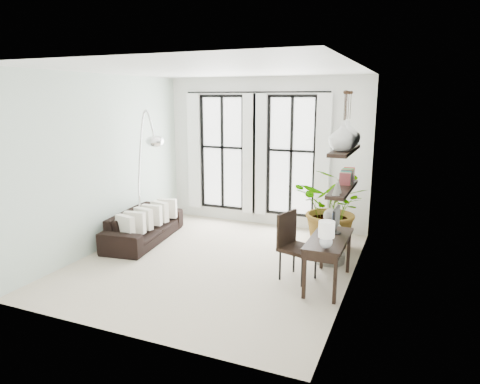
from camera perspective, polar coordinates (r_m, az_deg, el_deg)
The scene contains 16 objects.
floor at distance 7.46m, azimuth -3.25°, elevation -9.33°, with size 5.00×5.00×0.00m, color beige.
ceiling at distance 6.94m, azimuth -3.59°, elevation 16.00°, with size 5.00×5.00×0.00m, color white.
wall_left at distance 8.25m, azimuth -17.63°, elevation 3.75°, with size 5.00×5.00×0.00m, color silver.
wall_right at distance 6.38m, azimuth 15.07°, elevation 1.47°, with size 5.00×5.00×0.00m, color white.
wall_back at distance 9.31m, azimuth 3.36°, elevation 5.26°, with size 4.50×4.50×0.00m, color white.
windows at distance 9.32m, azimuth 2.04°, elevation 5.03°, with size 3.26×0.13×2.65m.
wall_shelves at distance 6.25m, azimuth 13.70°, elevation 2.51°, with size 0.25×1.30×0.60m.
sofa at distance 8.64m, azimuth -12.68°, elevation -4.43°, with size 2.07×0.81×0.60m, color black.
throw_pillows at distance 8.53m, azimuth -12.19°, elevation -3.24°, with size 0.40×1.52×0.40m.
plant at distance 8.12m, azimuth 12.47°, elevation -2.09°, with size 1.38×1.20×1.54m, color #2D7228.
desk at distance 6.44m, azimuth 11.66°, elevation -6.50°, with size 0.54×1.26×1.14m.
desk_chair at distance 6.70m, azimuth 7.10°, elevation -6.55°, with size 0.62×0.62×1.05m.
arc_lamp at distance 8.33m, azimuth -12.23°, elevation 3.73°, with size 0.76×0.38×2.56m.
buddha at distance 7.50m, azimuth 11.91°, elevation -6.24°, with size 0.53×0.53×0.95m.
vase_a at distance 5.90m, azimuth 13.52°, elevation 7.22°, with size 0.37×0.37×0.38m, color white.
vase_b at distance 6.29m, azimuth 14.12°, elevation 7.50°, with size 0.37×0.37×0.38m, color white.
Camera 1 is at (3.04, -6.22, 2.78)m, focal length 32.00 mm.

